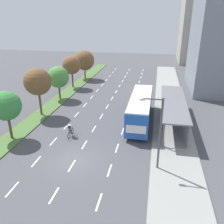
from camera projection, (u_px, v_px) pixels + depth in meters
The scene contains 18 objects.
ground_plane at pixel (75, 161), 21.66m from camera, with size 140.00×140.00×0.00m, color #4C4C51.
median_strip at pixel (68, 92), 41.26m from camera, with size 2.60×52.00×0.12m, color #4C7038.
sidewalk_right at pixel (169, 98), 38.13m from camera, with size 4.50×52.00×0.15m, color gray.
lane_divider_left at pixel (92, 97), 38.92m from camera, with size 0.14×47.67×0.01m.
lane_divider_center at pixel (112, 98), 38.30m from camera, with size 0.14×47.67×0.01m.
lane_divider_right at pixel (133, 100), 37.67m from camera, with size 0.14×47.67×0.01m.
bus_shelter at pixel (175, 110), 28.54m from camera, with size 2.90×13.47×2.86m.
bus at pixel (140, 107), 29.00m from camera, with size 2.54×11.29×3.37m.
cyclist at pixel (70, 130), 25.87m from camera, with size 0.46×1.82×1.71m.
median_tree_nearest at pixel (6, 106), 24.16m from camera, with size 3.14×3.14×5.34m.
median_tree_second at pixel (38, 82), 29.96m from camera, with size 3.56×3.56×6.38m.
median_tree_third at pixel (58, 77), 36.51m from camera, with size 3.39×3.39×5.27m.
median_tree_fourth at pixel (72, 65), 42.46m from camera, with size 3.33×3.33×5.84m.
median_tree_fifth at pixel (84, 60), 48.64m from camera, with size 4.13×4.13×5.95m.
streetlight at pixel (158, 129), 19.10m from camera, with size 1.91×0.24×6.50m.
building_near_right at pixel (217, 16), 38.95m from camera, with size 6.51×14.57×25.36m, color gray.
building_mid_right at pixel (222, 41), 50.81m from camera, with size 11.01×8.31×15.33m, color #8E939E.
building_far_right at pixel (194, 28), 66.30m from camera, with size 7.37×14.39×19.26m, color #A39E93.
Camera 1 is at (6.96, -17.26, 12.50)m, focal length 37.12 mm.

